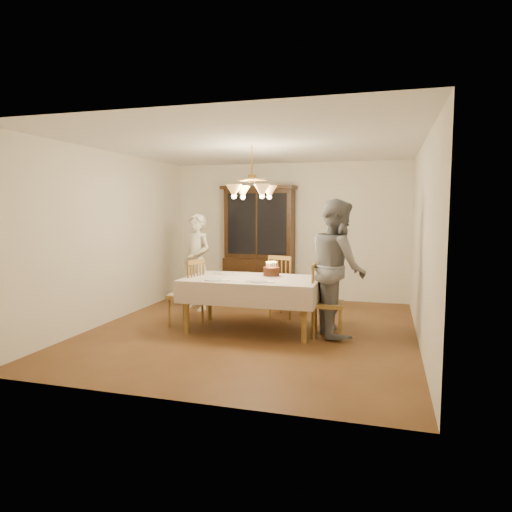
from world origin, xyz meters
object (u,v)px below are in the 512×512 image
(chair_far_side, at_px, (285,289))
(birthday_cake, at_px, (271,272))
(dining_table, at_px, (252,283))
(china_hutch, at_px, (259,245))
(elderly_woman, at_px, (197,262))

(chair_far_side, height_order, birthday_cake, chair_far_side)
(dining_table, distance_m, birthday_cake, 0.33)
(dining_table, relative_size, china_hutch, 0.88)
(dining_table, distance_m, chair_far_side, 1.02)
(chair_far_side, distance_m, birthday_cake, 0.87)
(china_hutch, height_order, elderly_woman, china_hutch)
(china_hutch, relative_size, birthday_cake, 7.20)
(dining_table, relative_size, birthday_cake, 6.33)
(china_hutch, xyz_separation_m, birthday_cake, (0.76, -2.08, -0.22))
(elderly_woman, bearing_deg, china_hutch, 85.45)
(dining_table, height_order, china_hutch, china_hutch)
(dining_table, height_order, elderly_woman, elderly_woman)
(china_hutch, distance_m, birthday_cake, 2.23)
(birthday_cake, bearing_deg, elderly_woman, 150.17)
(chair_far_side, relative_size, birthday_cake, 3.33)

